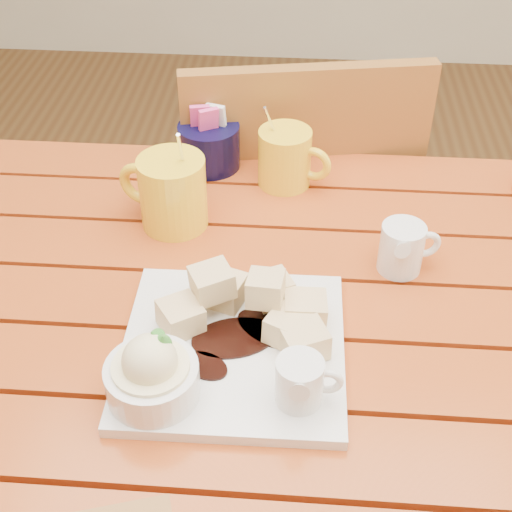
# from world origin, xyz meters

# --- Properties ---
(table) EXTENTS (1.20, 0.79, 0.75)m
(table) POSITION_xyz_m (0.00, 0.00, 0.64)
(table) COLOR #A03B14
(table) RESTS_ON ground
(dessert_plate) EXTENTS (0.27, 0.27, 0.11)m
(dessert_plate) POSITION_xyz_m (-0.04, -0.11, 0.78)
(dessert_plate) COLOR white
(dessert_plate) RESTS_ON table
(coffee_mug_left) EXTENTS (0.14, 0.10, 0.17)m
(coffee_mug_left) POSITION_xyz_m (-0.15, 0.17, 0.81)
(coffee_mug_left) COLOR yellow
(coffee_mug_left) RESTS_ON table
(coffee_mug_right) EXTENTS (0.12, 0.09, 0.14)m
(coffee_mug_right) POSITION_xyz_m (0.02, 0.29, 0.80)
(coffee_mug_right) COLOR yellow
(coffee_mug_right) RESTS_ON table
(cream_pitcher) EXTENTS (0.09, 0.08, 0.07)m
(cream_pitcher) POSITION_xyz_m (0.19, 0.09, 0.79)
(cream_pitcher) COLOR white
(cream_pitcher) RESTS_ON table
(sugar_caddy) EXTENTS (0.10, 0.10, 0.11)m
(sugar_caddy) POSITION_xyz_m (-0.11, 0.34, 0.79)
(sugar_caddy) COLOR black
(sugar_caddy) RESTS_ON table
(chair_far) EXTENTS (0.50, 0.50, 0.91)m
(chair_far) POSITION_xyz_m (0.03, 0.50, 0.51)
(chair_far) COLOR brown
(chair_far) RESTS_ON ground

